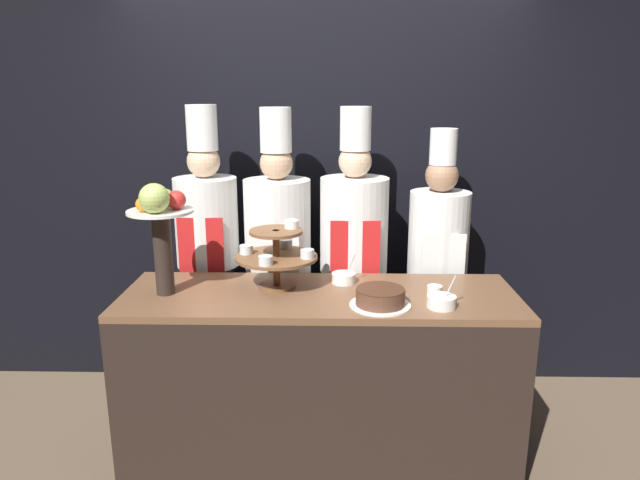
% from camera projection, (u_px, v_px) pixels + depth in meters
% --- Properties ---
extents(wall_back, '(10.00, 0.06, 2.80)m').
position_uv_depth(wall_back, '(323.00, 174.00, 3.65)').
color(wall_back, black).
rests_on(wall_back, ground_plane).
extents(buffet_counter, '(1.98, 0.66, 0.93)m').
position_uv_depth(buffet_counter, '(320.00, 378.00, 2.97)').
color(buffet_counter, black).
rests_on(buffet_counter, ground_plane).
extents(tiered_stand, '(0.42, 0.42, 0.34)m').
position_uv_depth(tiered_stand, '(277.00, 253.00, 2.90)').
color(tiered_stand, brown).
rests_on(tiered_stand, buffet_counter).
extents(fruit_pedestal, '(0.32, 0.32, 0.57)m').
position_uv_depth(fruit_pedestal, '(160.00, 220.00, 2.74)').
color(fruit_pedestal, '#2D231E').
rests_on(fruit_pedestal, buffet_counter).
extents(cake_round, '(0.29, 0.29, 0.09)m').
position_uv_depth(cake_round, '(380.00, 298.00, 2.68)').
color(cake_round, white).
rests_on(cake_round, buffet_counter).
extents(cup_white, '(0.07, 0.07, 0.06)m').
position_uv_depth(cup_white, '(435.00, 291.00, 2.79)').
color(cup_white, white).
rests_on(cup_white, buffet_counter).
extents(serving_bowl_near, '(0.14, 0.14, 0.16)m').
position_uv_depth(serving_bowl_near, '(441.00, 302.00, 2.66)').
color(serving_bowl_near, white).
rests_on(serving_bowl_near, buffet_counter).
extents(serving_bowl_far, '(0.13, 0.13, 0.16)m').
position_uv_depth(serving_bowl_far, '(344.00, 278.00, 3.00)').
color(serving_bowl_far, white).
rests_on(serving_bowl_far, buffet_counter).
extents(chef_left, '(0.37, 0.37, 1.84)m').
position_uv_depth(chef_left, '(208.00, 249.00, 3.40)').
color(chef_left, '#38332D').
rests_on(chef_left, ground_plane).
extents(chef_center_left, '(0.39, 0.39, 1.83)m').
position_uv_depth(chef_center_left, '(278.00, 252.00, 3.40)').
color(chef_center_left, '#38332D').
rests_on(chef_center_left, ground_plane).
extents(chef_center_right, '(0.40, 0.40, 1.83)m').
position_uv_depth(chef_center_right, '(354.00, 252.00, 3.39)').
color(chef_center_right, black).
rests_on(chef_center_right, ground_plane).
extents(chef_right, '(0.35, 0.35, 1.71)m').
position_uv_depth(chef_right, '(437.00, 261.00, 3.39)').
color(chef_right, '#38332D').
rests_on(chef_right, ground_plane).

